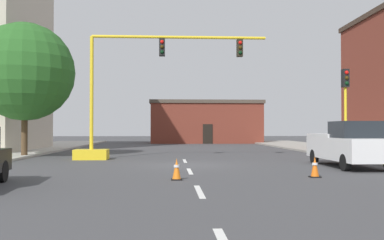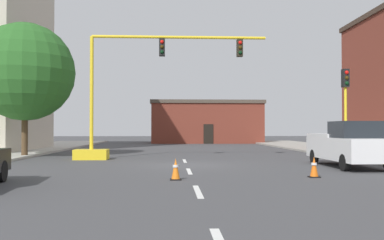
# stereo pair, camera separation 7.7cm
# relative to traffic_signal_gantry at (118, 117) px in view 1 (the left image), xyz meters

# --- Properties ---
(ground_plane) EXTENTS (160.00, 160.00, 0.00)m
(ground_plane) POSITION_rel_traffic_signal_gantry_xyz_m (3.62, -3.84, -2.33)
(ground_plane) COLOR #424244
(sidewalk_right) EXTENTS (6.00, 56.00, 0.14)m
(sidewalk_right) POSITION_rel_traffic_signal_gantry_xyz_m (15.45, 4.16, -2.26)
(sidewalk_right) COLOR #9E998E
(sidewalk_right) RESTS_ON ground_plane
(lane_stripe_seg_1) EXTENTS (0.16, 2.40, 0.01)m
(lane_stripe_seg_1) POSITION_rel_traffic_signal_gantry_xyz_m (3.62, -12.34, -2.33)
(lane_stripe_seg_1) COLOR silver
(lane_stripe_seg_1) RESTS_ON ground_plane
(lane_stripe_seg_2) EXTENTS (0.16, 2.40, 0.01)m
(lane_stripe_seg_2) POSITION_rel_traffic_signal_gantry_xyz_m (3.62, -6.84, -2.33)
(lane_stripe_seg_2) COLOR silver
(lane_stripe_seg_2) RESTS_ON ground_plane
(lane_stripe_seg_3) EXTENTS (0.16, 2.40, 0.01)m
(lane_stripe_seg_3) POSITION_rel_traffic_signal_gantry_xyz_m (3.62, -1.34, -2.33)
(lane_stripe_seg_3) COLOR silver
(lane_stripe_seg_3) RESTS_ON ground_plane
(building_brick_center) EXTENTS (13.08, 7.40, 4.97)m
(building_brick_center) POSITION_rel_traffic_signal_gantry_xyz_m (7.12, 28.03, 0.17)
(building_brick_center) COLOR brown
(building_brick_center) RESTS_ON ground_plane
(traffic_signal_gantry) EXTENTS (10.51, 1.20, 6.83)m
(traffic_signal_gantry) POSITION_rel_traffic_signal_gantry_xyz_m (0.00, 0.00, 0.00)
(traffic_signal_gantry) COLOR yellow
(traffic_signal_gantry) RESTS_ON ground_plane
(traffic_light_pole_right) EXTENTS (0.32, 0.47, 4.80)m
(traffic_light_pole_right) POSITION_rel_traffic_signal_gantry_xyz_m (12.03, -1.74, 1.20)
(traffic_light_pole_right) COLOR yellow
(traffic_light_pole_right) RESTS_ON ground_plane
(tree_left_near) EXTENTS (5.74, 5.74, 7.89)m
(tree_left_near) POSITION_rel_traffic_signal_gantry_xyz_m (-5.64, 1.89, 2.68)
(tree_left_near) COLOR #4C3823
(tree_left_near) RESTS_ON ground_plane
(pickup_truck_white) EXTENTS (2.03, 5.40, 1.99)m
(pickup_truck_white) POSITION_rel_traffic_signal_gantry_xyz_m (10.67, -5.35, -1.35)
(pickup_truck_white) COLOR white
(pickup_truck_white) RESTS_ON ground_plane
(traffic_cone_roadside_a) EXTENTS (0.36, 0.36, 0.73)m
(traffic_cone_roadside_a) POSITION_rel_traffic_signal_gantry_xyz_m (7.83, -9.20, -1.97)
(traffic_cone_roadside_a) COLOR black
(traffic_cone_roadside_a) RESTS_ON ground_plane
(traffic_cone_roadside_b) EXTENTS (0.36, 0.36, 0.71)m
(traffic_cone_roadside_b) POSITION_rel_traffic_signal_gantry_xyz_m (3.06, -9.71, -1.98)
(traffic_cone_roadside_b) COLOR black
(traffic_cone_roadside_b) RESTS_ON ground_plane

